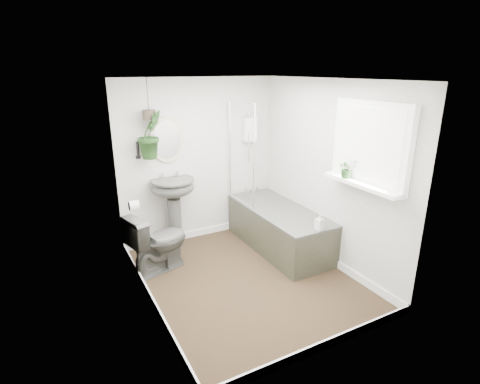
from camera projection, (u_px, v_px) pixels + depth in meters
name	position (u px, v px, depth m)	size (l,w,h in m)	color
floor	(246.00, 279.00, 4.52)	(2.30, 2.80, 0.02)	black
ceiling	(247.00, 78.00, 3.79)	(2.30, 2.80, 0.02)	white
wall_back	(198.00, 161.00, 5.33)	(2.30, 0.02, 2.30)	silver
wall_front	(333.00, 235.00, 2.97)	(2.30, 0.02, 2.30)	silver
wall_left	(142.00, 204.00, 3.63)	(0.02, 2.80, 2.30)	silver
wall_right	(327.00, 174.00, 4.67)	(0.02, 2.80, 2.30)	silver
skirting	(246.00, 274.00, 4.50)	(2.30, 2.80, 0.10)	white
bathtub	(279.00, 228.00, 5.20)	(0.72, 1.72, 0.58)	#444540
bath_screen	(241.00, 154.00, 5.15)	(0.04, 0.72, 1.40)	silver
shower_box	(250.00, 129.00, 5.51)	(0.20, 0.10, 0.35)	white
oval_mirror	(167.00, 140.00, 4.99)	(0.46, 0.03, 0.62)	#C2B690
wall_sconce	(138.00, 150.00, 4.83)	(0.04, 0.04, 0.22)	black
toilet_roll_holder	(134.00, 205.00, 4.32)	(0.11, 0.11, 0.11)	white
window_recess	(370.00, 145.00, 3.90)	(0.08, 1.00, 0.90)	white
window_sill	(361.00, 184.00, 4.00)	(0.18, 1.00, 0.04)	white
window_blinds	(367.00, 145.00, 3.88)	(0.01, 0.86, 0.76)	white
toilet	(158.00, 241.00, 4.60)	(0.43, 0.75, 0.77)	#444540
pedestal_sink	(174.00, 213.00, 5.19)	(0.58, 0.50, 0.99)	#444540
sill_plant	(347.00, 168.00, 4.13)	(0.19, 0.17, 0.21)	black
hanging_plant	(150.00, 135.00, 4.74)	(0.34, 0.27, 0.61)	black
soap_bottle	(320.00, 222.00, 4.43)	(0.09, 0.09, 0.19)	black
hanging_pot	(149.00, 115.00, 4.66)	(0.16, 0.16, 0.12)	#3D3328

